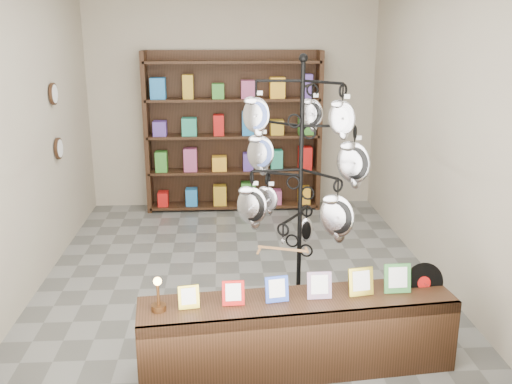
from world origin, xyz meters
TOP-DOWN VIEW (x-y plane):
  - ground at (0.00, 0.00)m, footprint 5.00×5.00m
  - room_envelope at (0.00, 0.00)m, footprint 5.00×5.00m
  - display_tree at (0.50, -0.84)m, footprint 1.26×1.26m
  - front_shelf at (0.37, -1.76)m, footprint 2.36×0.71m
  - back_shelving at (0.00, 2.30)m, footprint 2.42×0.36m
  - wall_clocks at (-1.97, 0.80)m, footprint 0.03×0.24m

SIDE VIEW (x-z plane):
  - ground at x=0.00m, z-range 0.00..0.00m
  - front_shelf at x=0.37m, z-range -0.12..0.70m
  - back_shelving at x=0.00m, z-range -0.07..2.13m
  - display_tree at x=0.50m, z-range 0.18..2.47m
  - wall_clocks at x=-1.97m, z-range 1.08..1.92m
  - room_envelope at x=0.00m, z-range -0.65..4.35m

